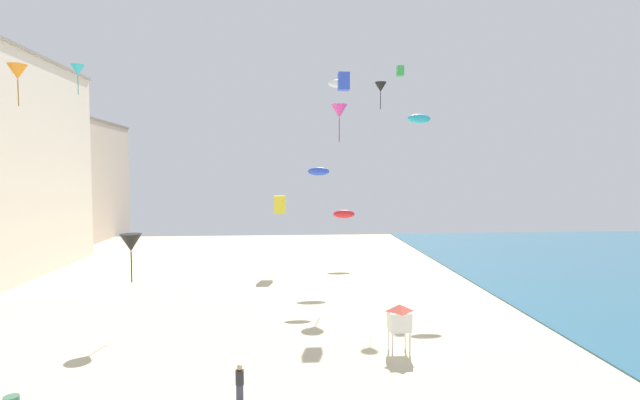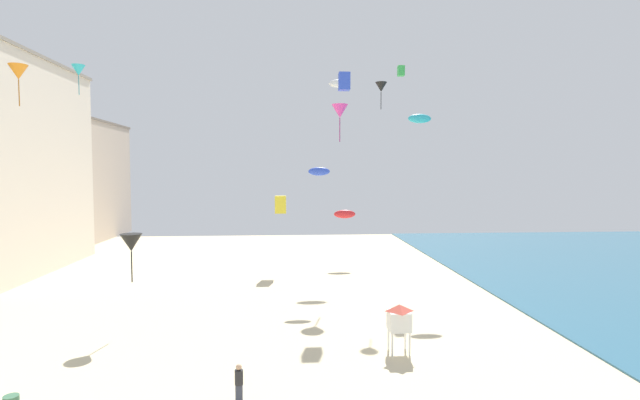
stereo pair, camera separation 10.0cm
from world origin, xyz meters
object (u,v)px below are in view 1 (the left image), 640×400
object	(u,v)px
kite_magenta_delta	(339,111)
kite_red_parafoil	(344,214)
kite_yellow_box	(280,205)
kite_orange_delta	(17,72)
kite_blue_parafoil	(319,171)
kite_flyer	(240,382)
kite_white_parafoil	(339,84)
kite_black_delta	(381,87)
kite_cyan_parafoil	(419,119)
lifeguard_stand	(399,318)
kite_green_box	(400,71)
kite_blue_box	(344,82)
kite_black_delta_2	(131,243)
kite_cyan_delta	(78,70)

from	to	relation	value
kite_magenta_delta	kite_red_parafoil	world-z (taller)	kite_magenta_delta
kite_yellow_box	kite_orange_delta	world-z (taller)	kite_orange_delta
kite_blue_parafoil	kite_magenta_delta	bearing A→B (deg)	56.15
kite_flyer	kite_blue_parafoil	bearing A→B (deg)	-74.75
kite_blue_parafoil	kite_white_parafoil	distance (m)	15.23
kite_magenta_delta	kite_black_delta	bearing A→B (deg)	-32.88
kite_cyan_parafoil	kite_black_delta	bearing A→B (deg)	171.96
lifeguard_stand	kite_green_box	xyz separation A→B (m)	(4.41, 18.46, 16.56)
lifeguard_stand	kite_cyan_parafoil	size ratio (longest dim) A/B	1.36
kite_yellow_box	kite_blue_box	bearing A→B (deg)	-53.90
kite_black_delta	kite_cyan_parafoil	bearing A→B (deg)	-8.04
kite_flyer	kite_cyan_parafoil	world-z (taller)	kite_cyan_parafoil
kite_black_delta	kite_orange_delta	world-z (taller)	kite_black_delta
kite_black_delta_2	kite_cyan_parafoil	size ratio (longest dim) A/B	1.54
kite_blue_parafoil	kite_cyan_delta	xyz separation A→B (m)	(-17.09, -2.36, 7.09)
kite_blue_box	kite_white_parafoil	world-z (taller)	kite_white_parafoil
lifeguard_stand	kite_yellow_box	world-z (taller)	kite_yellow_box
kite_flyer	kite_red_parafoil	world-z (taller)	kite_red_parafoil
kite_orange_delta	kite_yellow_box	bearing A→B (deg)	41.35
kite_white_parafoil	kite_blue_box	bearing A→B (deg)	-94.28
kite_red_parafoil	kite_blue_box	bearing A→B (deg)	-97.34
kite_flyer	kite_yellow_box	xyz separation A→B (m)	(1.31, 25.98, 5.38)
kite_black_delta	kite_white_parafoil	xyz separation A→B (m)	(-2.17, 11.02, 2.28)
kite_red_parafoil	kite_cyan_delta	world-z (taller)	kite_cyan_delta
lifeguard_stand	kite_blue_box	distance (m)	20.33
kite_blue_box	kite_cyan_delta	distance (m)	19.36
kite_flyer	kite_black_delta	size ratio (longest dim) A/B	0.76
kite_black_delta	kite_red_parafoil	size ratio (longest dim) A/B	0.99
kite_black_delta_2	kite_cyan_delta	world-z (taller)	kite_cyan_delta
kite_black_delta	kite_black_delta_2	distance (m)	22.19
kite_orange_delta	kite_black_delta_2	bearing A→B (deg)	-18.11
lifeguard_stand	kite_cyan_delta	world-z (taller)	kite_cyan_delta
lifeguard_stand	kite_blue_parafoil	world-z (taller)	kite_blue_parafoil
kite_cyan_delta	lifeguard_stand	bearing A→B (deg)	-28.33
kite_green_box	kite_white_parafoil	distance (m)	8.31
kite_cyan_parafoil	kite_black_delta_2	bearing A→B (deg)	-155.35
kite_black_delta	kite_orange_delta	size ratio (longest dim) A/B	0.85
kite_magenta_delta	kite_white_parafoil	xyz separation A→B (m)	(0.94, 9.01, 3.97)
kite_flyer	kite_green_box	world-z (taller)	kite_green_box
kite_flyer	kite_black_delta	bearing A→B (deg)	-87.46
lifeguard_stand	kite_blue_parafoil	distance (m)	15.68
kite_black_delta	kite_black_delta_2	size ratio (longest dim) A/B	0.74
kite_black_delta	kite_blue_box	distance (m)	3.04
kite_red_parafoil	kite_orange_delta	bearing A→B (deg)	-143.60
kite_magenta_delta	kite_orange_delta	xyz separation A→B (m)	(-21.01, -9.13, 1.05)
kite_flyer	lifeguard_stand	distance (m)	9.19
kite_blue_parafoil	kite_orange_delta	size ratio (longest dim) A/B	0.67
kite_black_delta	kite_red_parafoil	world-z (taller)	kite_black_delta
kite_red_parafoil	kite_black_delta	bearing A→B (deg)	-79.22
kite_blue_box	kite_orange_delta	xyz separation A→B (m)	(-21.10, -6.88, -1.00)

